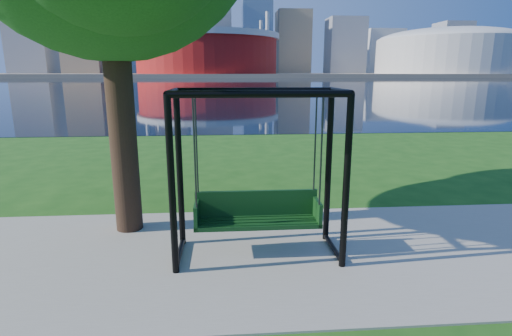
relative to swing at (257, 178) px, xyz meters
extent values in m
plane|color=#1E5114|center=(-0.02, 0.49, -1.26)|extent=(900.00, 900.00, 0.00)
cube|color=#9E937F|center=(-0.02, -0.01, -1.24)|extent=(120.00, 4.00, 0.03)
cube|color=black|center=(-0.02, 102.49, -1.25)|extent=(900.00, 180.00, 0.02)
cube|color=#937F60|center=(-0.02, 306.49, -0.26)|extent=(900.00, 228.00, 2.00)
cylinder|color=maroon|center=(-10.02, 235.49, 11.74)|extent=(80.00, 80.00, 22.00)
cylinder|color=silver|center=(-10.02, 235.49, 21.24)|extent=(83.00, 83.00, 3.00)
cylinder|color=silver|center=(22.89, 254.49, 16.74)|extent=(2.00, 2.00, 32.00)
cylinder|color=silver|center=(-42.93, 254.49, 16.74)|extent=(2.00, 2.00, 32.00)
cylinder|color=silver|center=(-42.93, 216.49, 16.74)|extent=(2.00, 2.00, 32.00)
cylinder|color=silver|center=(22.89, 216.49, 16.74)|extent=(2.00, 2.00, 32.00)
cylinder|color=beige|center=(134.98, 235.49, 10.74)|extent=(84.00, 84.00, 20.00)
ellipsoid|color=beige|center=(134.98, 235.49, 19.74)|extent=(84.00, 84.00, 15.12)
cube|color=gray|center=(-140.02, 310.49, 31.74)|extent=(28.00, 28.00, 62.00)
cube|color=#998466|center=(-100.02, 300.49, 44.74)|extent=(26.00, 26.00, 88.00)
cube|color=slate|center=(-70.02, 325.49, 48.24)|extent=(30.00, 24.00, 95.00)
cube|color=gray|center=(-40.02, 305.49, 36.74)|extent=(24.00, 24.00, 72.00)
cube|color=silver|center=(-10.02, 335.49, 40.74)|extent=(32.00, 28.00, 80.00)
cube|color=slate|center=(24.98, 310.49, 29.74)|extent=(22.00, 22.00, 58.00)
cube|color=#998466|center=(54.98, 325.49, 24.74)|extent=(26.00, 26.00, 48.00)
cube|color=gray|center=(94.98, 315.49, 21.74)|extent=(28.00, 24.00, 42.00)
cube|color=silver|center=(134.98, 340.49, 18.74)|extent=(30.00, 26.00, 36.00)
cube|color=gray|center=(184.98, 320.49, 20.74)|extent=(24.00, 24.00, 40.00)
cube|color=#998466|center=(224.98, 335.49, 16.74)|extent=(26.00, 26.00, 32.00)
cylinder|color=black|center=(-1.22, -0.53, 0.02)|extent=(0.10, 0.10, 2.55)
cylinder|color=black|center=(1.22, -0.53, 0.02)|extent=(0.10, 0.10, 2.55)
cylinder|color=black|center=(-1.22, 0.47, 0.02)|extent=(0.10, 0.10, 2.55)
cylinder|color=black|center=(1.22, 0.47, 0.02)|extent=(0.10, 0.10, 2.55)
cylinder|color=black|center=(0.00, -0.53, 1.29)|extent=(2.44, 0.10, 0.10)
cylinder|color=black|center=(0.00, 0.47, 1.29)|extent=(2.44, 0.10, 0.10)
cylinder|color=black|center=(-1.22, -0.03, 1.29)|extent=(0.10, 1.00, 0.10)
cylinder|color=black|center=(-1.22, -0.03, -1.17)|extent=(0.08, 1.00, 0.08)
cylinder|color=black|center=(1.22, -0.03, 1.29)|extent=(0.10, 1.00, 0.10)
cylinder|color=black|center=(1.22, -0.03, -1.17)|extent=(0.08, 1.00, 0.08)
cube|color=black|center=(0.00, -0.03, -0.70)|extent=(1.94, 0.50, 0.07)
cube|color=black|center=(0.00, 0.19, -0.46)|extent=(1.94, 0.06, 0.42)
cube|color=black|center=(-0.94, -0.03, -0.55)|extent=(0.06, 0.50, 0.38)
cube|color=black|center=(0.94, -0.03, -0.55)|extent=(0.06, 0.50, 0.38)
cylinder|color=#303034|center=(-0.92, -0.24, 0.43)|extent=(0.03, 0.03, 1.61)
cylinder|color=#303034|center=(0.92, -0.24, 0.43)|extent=(0.03, 0.03, 1.61)
cylinder|color=#303034|center=(-0.92, 0.17, 0.43)|extent=(0.03, 0.03, 1.61)
cylinder|color=#303034|center=(0.92, 0.17, 0.43)|extent=(0.03, 0.03, 1.61)
cylinder|color=black|center=(-2.26, 1.22, 1.09)|extent=(0.47, 0.47, 4.69)
camera|label=1|loc=(-0.48, -5.85, 1.57)|focal=28.00mm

